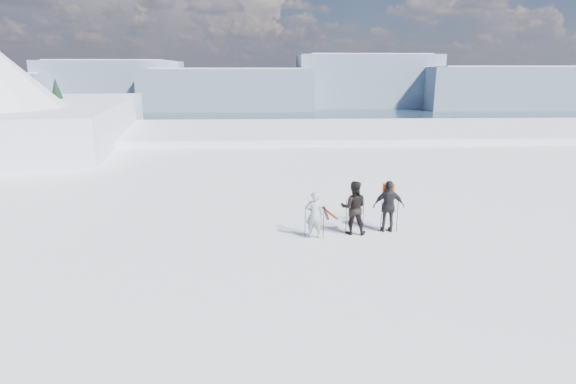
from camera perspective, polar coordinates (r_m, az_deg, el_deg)
The scene contains 9 objects.
lake_basin at distance 44.02m, azimuth 1.75°, elevation -0.91°, with size 820.00×820.00×71.62m.
far_mountain_range at distance 468.31m, azimuth 1.43°, elevation 13.46°, with size 770.00×110.00×53.00m.
near_ridge at distance 48.47m, azimuth -31.30°, elevation 2.04°, with size 31.37×35.68×25.62m.
skier_grey at distance 15.46m, azimuth 3.37°, elevation -2.91°, with size 0.60×0.40×1.66m, color #9DA5AB.
skier_dark at distance 15.96m, azimuth 8.33°, elevation -1.97°, with size 0.93×0.73×1.92m, color black.
skier_pack at distance 16.39m, azimuth 12.67°, elevation -1.80°, with size 1.10×0.46×1.88m, color black.
backpack at distance 16.33m, azimuth 12.77°, elevation 2.51°, with size 0.40×0.23×0.54m, color #D95114.
ski_poles at distance 15.95m, azimuth 8.31°, elevation -3.36°, with size 3.38×0.58×1.28m.
skis_loose at distance 18.38m, azimuth 5.09°, elevation -2.67°, with size 0.51×1.70×0.03m.
Camera 1 is at (-3.29, -12.20, 5.58)m, focal length 28.00 mm.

